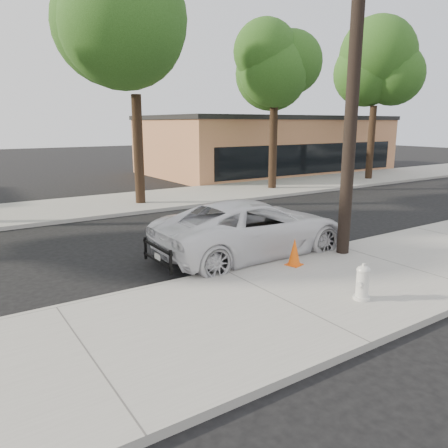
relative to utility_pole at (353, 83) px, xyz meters
The scene contains 12 objects.
ground 6.51m from the utility_pole, 143.13° to the left, with size 120.00×120.00×0.00m, color black.
near_sidewalk 6.07m from the utility_pole, 156.04° to the right, with size 90.00×4.40×0.15m, color gray.
far_sidewalk 12.64m from the utility_pole, 107.82° to the left, with size 90.00×5.00×0.15m, color gray.
curb_near 5.89m from the utility_pole, behind, with size 90.00×0.12×0.16m, color #9E9B93.
building_main 22.60m from the utility_pole, 56.45° to the left, with size 18.00×10.00×4.00m, color #B07349.
utility_pole is the anchor object (origin of this frame).
tree_c 10.66m from the utility_pole, 97.63° to the left, with size 4.96×4.80×9.55m.
tree_d 12.64m from the utility_pole, 58.24° to the left, with size 4.50×4.35×8.75m.
tree_e 18.07m from the utility_pole, 35.56° to the left, with size 4.80×4.65×9.25m.
police_cruiser 4.65m from the utility_pole, 140.68° to the left, with size 2.64×5.72×1.59m, color white.
fire_hydrant 5.38m from the utility_pole, 131.92° to the right, with size 0.39×0.35×0.72m.
traffic_cone 4.62m from the utility_pole, behind, with size 0.45×0.45×0.70m.
Camera 1 is at (-5.66, -10.65, 3.70)m, focal length 35.00 mm.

